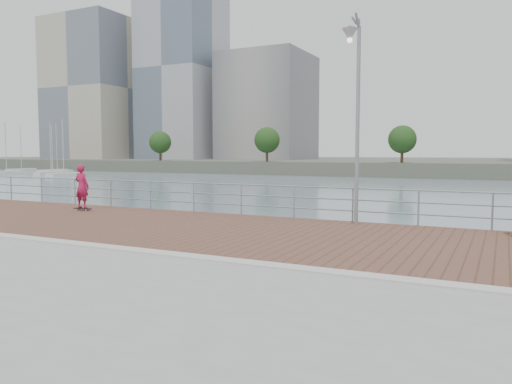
% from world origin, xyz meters
% --- Properties ---
extents(water, '(400.00, 400.00, 0.00)m').
position_xyz_m(water, '(0.00, 0.00, -2.00)').
color(water, slate).
rests_on(water, ground).
extents(brick_lane, '(40.00, 6.80, 0.02)m').
position_xyz_m(brick_lane, '(0.00, 3.60, 0.01)').
color(brick_lane, brown).
rests_on(brick_lane, seawall).
extents(curb, '(40.00, 0.40, 0.06)m').
position_xyz_m(curb, '(0.00, 0.00, 0.03)').
color(curb, '#B7B5AD').
rests_on(curb, seawall).
extents(far_shore, '(320.00, 95.00, 2.50)m').
position_xyz_m(far_shore, '(0.00, 122.50, -0.75)').
color(far_shore, '#4C5142').
rests_on(far_shore, ground).
extents(guardrail, '(39.06, 0.06, 1.13)m').
position_xyz_m(guardrail, '(0.00, 7.00, 0.69)').
color(guardrail, '#8C9EA8').
rests_on(guardrail, brick_lane).
extents(street_lamp, '(0.45, 1.30, 6.13)m').
position_xyz_m(street_lamp, '(1.28, 6.05, 4.35)').
color(street_lamp, gray).
rests_on(street_lamp, brick_lane).
extents(skateboard, '(0.75, 0.23, 0.09)m').
position_xyz_m(skateboard, '(-9.18, 5.36, 0.09)').
color(skateboard, black).
rests_on(skateboard, brick_lane).
extents(skateboarder, '(0.64, 0.44, 1.69)m').
position_xyz_m(skateboarder, '(-9.18, 5.36, 0.95)').
color(skateboarder, '#AB1642').
rests_on(skateboarder, skateboard).
extents(marina, '(32.16, 18.94, 10.02)m').
position_xyz_m(marina, '(-79.07, 60.02, -1.54)').
color(marina, silver).
rests_on(marina, water).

